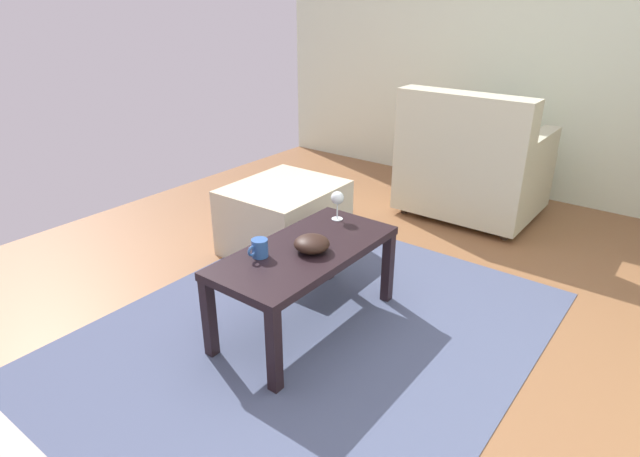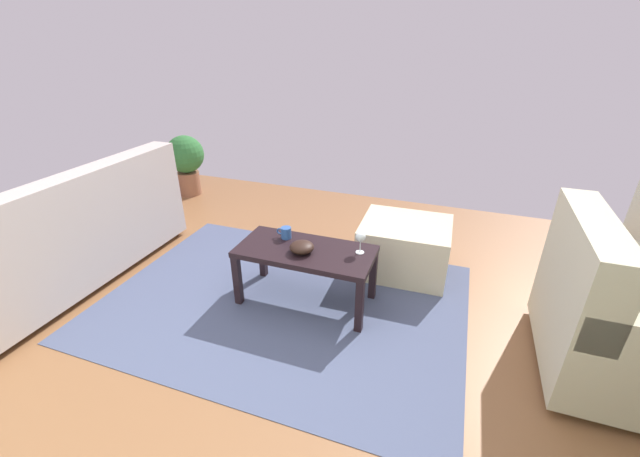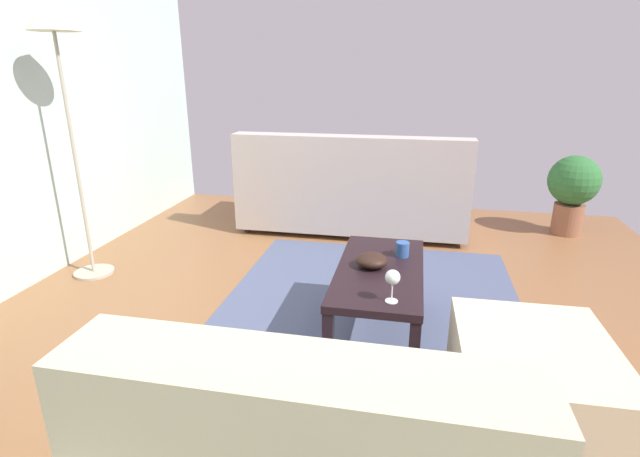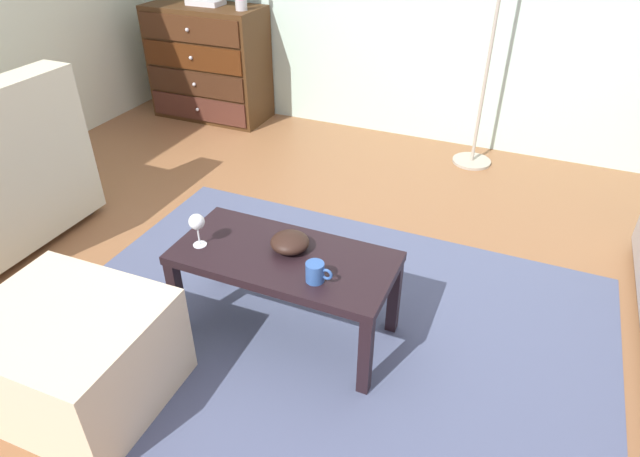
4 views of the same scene
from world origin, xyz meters
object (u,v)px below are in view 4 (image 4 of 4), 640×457
object	(u,v)px
dresser	(209,63)
coffee_table	(284,266)
ottoman	(73,355)
wine_glass	(197,223)
bowl_decorative	(290,242)
mug	(316,272)

from	to	relation	value
dresser	coffee_table	bearing A→B (deg)	-50.57
dresser	ottoman	xyz separation A→B (m)	(1.20, -2.85, -0.25)
wine_glass	ottoman	size ratio (longest dim) A/B	0.22
coffee_table	bowl_decorative	distance (m)	0.11
dresser	coffee_table	size ratio (longest dim) A/B	1.01
coffee_table	mug	size ratio (longest dim) A/B	8.46
bowl_decorative	dresser	bearing A→B (deg)	130.15
coffee_table	mug	distance (m)	0.25
wine_glass	ottoman	bearing A→B (deg)	-111.72
dresser	wine_glass	bearing A→B (deg)	-57.83
coffee_table	ottoman	distance (m)	0.91
dresser	mug	xyz separation A→B (m)	(2.00, -2.30, 0.01)
ottoman	wine_glass	bearing A→B (deg)	68.28
dresser	ottoman	size ratio (longest dim) A/B	1.39
coffee_table	ottoman	world-z (taller)	coffee_table
mug	ottoman	distance (m)	1.01
dresser	bowl_decorative	distance (m)	2.80
bowl_decorative	ottoman	world-z (taller)	bowl_decorative
dresser	mug	distance (m)	3.04
coffee_table	wine_glass	bearing A→B (deg)	-167.52
coffee_table	dresser	bearing A→B (deg)	129.43
mug	ottoman	xyz separation A→B (m)	(-0.80, -0.56, -0.26)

